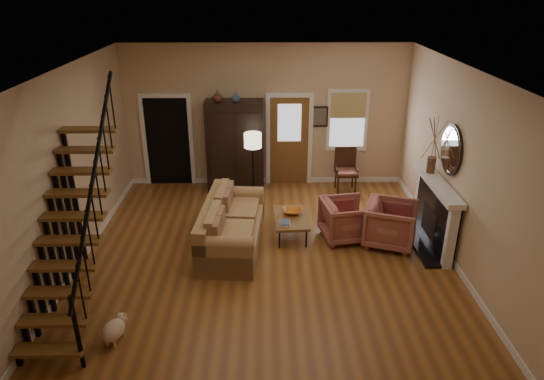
{
  "coord_description": "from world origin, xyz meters",
  "views": [
    {
      "loc": [
        -0.02,
        -7.43,
        4.58
      ],
      "look_at": [
        0.1,
        0.4,
        1.15
      ],
      "focal_mm": 32.0,
      "sensor_mm": 36.0,
      "label": 1
    }
  ],
  "objects_px": {
    "sofa": "(232,225)",
    "coffee_table": "(290,226)",
    "armchair_right": "(345,220)",
    "side_chair": "(346,171)",
    "armchair_left": "(391,224)",
    "floor_lamp": "(253,169)",
    "armoire": "(235,146)"
  },
  "relations": [
    {
      "from": "sofa",
      "to": "coffee_table",
      "type": "distance_m",
      "value": 1.17
    },
    {
      "from": "armchair_right",
      "to": "side_chair",
      "type": "height_order",
      "value": "side_chair"
    },
    {
      "from": "armchair_left",
      "to": "floor_lamp",
      "type": "bearing_deg",
      "value": 74.64
    },
    {
      "from": "floor_lamp",
      "to": "side_chair",
      "type": "height_order",
      "value": "floor_lamp"
    },
    {
      "from": "sofa",
      "to": "armchair_left",
      "type": "height_order",
      "value": "sofa"
    },
    {
      "from": "sofa",
      "to": "floor_lamp",
      "type": "distance_m",
      "value": 1.92
    },
    {
      "from": "floor_lamp",
      "to": "armchair_right",
      "type": "bearing_deg",
      "value": -41.99
    },
    {
      "from": "armchair_left",
      "to": "floor_lamp",
      "type": "distance_m",
      "value": 3.18
    },
    {
      "from": "armchair_right",
      "to": "armchair_left",
      "type": "bearing_deg",
      "value": -116.0
    },
    {
      "from": "armchair_left",
      "to": "sofa",
      "type": "bearing_deg",
      "value": 110.43
    },
    {
      "from": "armchair_left",
      "to": "side_chair",
      "type": "xyz_separation_m",
      "value": [
        -0.45,
        2.48,
        0.1
      ]
    },
    {
      "from": "coffee_table",
      "to": "side_chair",
      "type": "xyz_separation_m",
      "value": [
        1.39,
        2.13,
        0.31
      ]
    },
    {
      "from": "coffee_table",
      "to": "side_chair",
      "type": "height_order",
      "value": "side_chair"
    },
    {
      "from": "armoire",
      "to": "sofa",
      "type": "distance_m",
      "value": 2.77
    },
    {
      "from": "armchair_right",
      "to": "coffee_table",
      "type": "bearing_deg",
      "value": 74.11
    },
    {
      "from": "coffee_table",
      "to": "floor_lamp",
      "type": "bearing_deg",
      "value": 116.35
    },
    {
      "from": "sofa",
      "to": "side_chair",
      "type": "bearing_deg",
      "value": 49.64
    },
    {
      "from": "armchair_right",
      "to": "sofa",
      "type": "bearing_deg",
      "value": 87.09
    },
    {
      "from": "sofa",
      "to": "armchair_left",
      "type": "distance_m",
      "value": 2.93
    },
    {
      "from": "armoire",
      "to": "floor_lamp",
      "type": "xyz_separation_m",
      "value": [
        0.42,
        -0.85,
        -0.24
      ]
    },
    {
      "from": "sofa",
      "to": "armchair_right",
      "type": "relative_size",
      "value": 2.7
    },
    {
      "from": "sofa",
      "to": "coffee_table",
      "type": "relative_size",
      "value": 2.17
    },
    {
      "from": "armchair_left",
      "to": "armchair_right",
      "type": "height_order",
      "value": "armchair_left"
    },
    {
      "from": "coffee_table",
      "to": "floor_lamp",
      "type": "distance_m",
      "value": 1.76
    },
    {
      "from": "armchair_left",
      "to": "side_chair",
      "type": "height_order",
      "value": "side_chair"
    },
    {
      "from": "armchair_right",
      "to": "floor_lamp",
      "type": "relative_size",
      "value": 0.53
    },
    {
      "from": "coffee_table",
      "to": "armchair_left",
      "type": "height_order",
      "value": "armchair_left"
    },
    {
      "from": "armchair_right",
      "to": "side_chair",
      "type": "relative_size",
      "value": 0.84
    },
    {
      "from": "sofa",
      "to": "armchair_right",
      "type": "height_order",
      "value": "sofa"
    },
    {
      "from": "side_chair",
      "to": "floor_lamp",
      "type": "bearing_deg",
      "value": -162.94
    },
    {
      "from": "coffee_table",
      "to": "floor_lamp",
      "type": "height_order",
      "value": "floor_lamp"
    },
    {
      "from": "armoire",
      "to": "sofa",
      "type": "relative_size",
      "value": 0.91
    }
  ]
}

